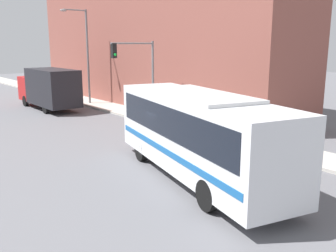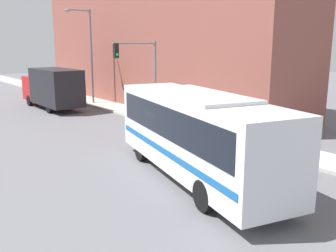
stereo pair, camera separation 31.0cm
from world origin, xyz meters
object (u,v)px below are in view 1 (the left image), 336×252
object	(u,v)px
city_bus	(197,130)
street_lamp	(85,49)
fire_hydrant	(215,129)
traffic_light_pole	(139,67)
delivery_truck	(49,87)
parking_meter	(137,103)
pedestrian_mid_block	(155,104)
pedestrian_near_corner	(135,102)

from	to	relation	value
city_bus	street_lamp	size ratio (longest dim) A/B	1.30
fire_hydrant	traffic_light_pole	distance (m)	6.92
delivery_truck	parking_meter	world-z (taller)	delivery_truck
traffic_light_pole	pedestrian_mid_block	world-z (taller)	traffic_light_pole
fire_hydrant	pedestrian_mid_block	distance (m)	6.62
parking_meter	city_bus	bearing A→B (deg)	-114.23
pedestrian_near_corner	parking_meter	bearing A→B (deg)	-114.04
delivery_truck	traffic_light_pole	xyz separation A→B (m)	(2.46, -9.47, 2.00)
delivery_truck	pedestrian_near_corner	distance (m)	7.91
delivery_truck	street_lamp	size ratio (longest dim) A/B	0.98
parking_meter	pedestrian_near_corner	xyz separation A→B (m)	(0.39, 0.88, -0.02)
fire_hydrant	traffic_light_pole	xyz separation A→B (m)	(-0.97, 6.03, 3.24)
fire_hydrant	street_lamp	xyz separation A→B (m)	(-0.03, 15.56, 4.26)
city_bus	traffic_light_pole	world-z (taller)	traffic_light_pole
city_bus	pedestrian_near_corner	xyz separation A→B (m)	(5.71, 12.70, -0.93)
parking_meter	pedestrian_mid_block	world-z (taller)	pedestrian_mid_block
delivery_truck	pedestrian_mid_block	size ratio (longest dim) A/B	4.35
delivery_truck	pedestrian_mid_block	bearing A→B (deg)	-65.32
parking_meter	delivery_truck	bearing A→B (deg)	113.87
fire_hydrant	parking_meter	xyz separation A→B (m)	(-0.00, 7.73, 0.53)
delivery_truck	fire_hydrant	world-z (taller)	delivery_truck
pedestrian_near_corner	street_lamp	bearing A→B (deg)	93.47
city_bus	delivery_truck	world-z (taller)	city_bus
traffic_light_pole	parking_meter	distance (m)	3.35
street_lamp	pedestrian_mid_block	size ratio (longest dim) A/B	4.43
city_bus	pedestrian_near_corner	size ratio (longest dim) A/B	5.87
traffic_light_pole	parking_meter	world-z (taller)	traffic_light_pole
city_bus	parking_meter	xyz separation A→B (m)	(5.32, 11.81, -0.92)
fire_hydrant	delivery_truck	bearing A→B (deg)	102.50
traffic_light_pole	delivery_truck	bearing A→B (deg)	104.59
parking_meter	pedestrian_mid_block	distance (m)	1.34
pedestrian_mid_block	fire_hydrant	bearing A→B (deg)	-95.81
street_lamp	city_bus	bearing A→B (deg)	-105.08
traffic_light_pole	pedestrian_mid_block	distance (m)	3.21
city_bus	delivery_truck	size ratio (longest dim) A/B	1.32
traffic_light_pole	fire_hydrant	bearing A→B (deg)	-80.84
city_bus	pedestrian_mid_block	xyz separation A→B (m)	(5.99, 10.65, -0.91)
street_lamp	pedestrian_near_corner	distance (m)	7.90
fire_hydrant	parking_meter	bearing A→B (deg)	90.00
delivery_truck	street_lamp	world-z (taller)	street_lamp
street_lamp	pedestrian_mid_block	xyz separation A→B (m)	(0.69, -8.99, -3.73)
city_bus	parking_meter	bearing A→B (deg)	79.81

